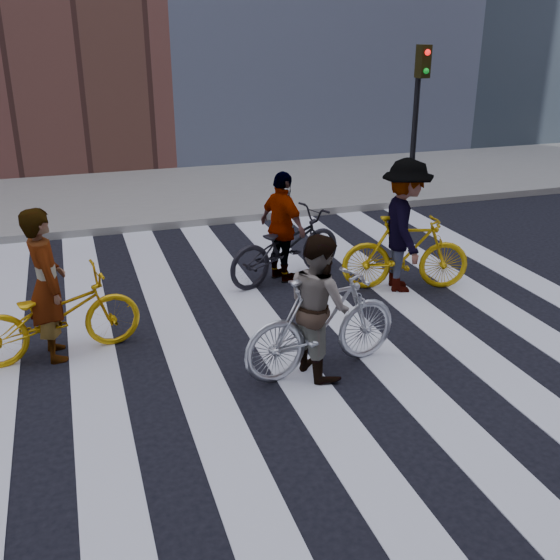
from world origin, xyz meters
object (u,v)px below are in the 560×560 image
traffic_signal (419,97)px  bike_dark_rear (286,246)px  rider_mid (319,305)px  rider_left (47,285)px  rider_right (405,226)px  bike_yellow_right (406,253)px  rider_rear (283,227)px  bike_silver_mid (322,323)px  bike_yellow_left (56,316)px

traffic_signal → bike_dark_rear: 5.70m
traffic_signal → rider_mid: 8.05m
rider_left → rider_right: (4.95, 0.61, 0.06)m
bike_dark_rear → rider_right: rider_right is taller
traffic_signal → rider_mid: traffic_signal is taller
bike_yellow_right → rider_mid: size_ratio=1.15×
traffic_signal → rider_rear: traffic_signal is taller
rider_mid → traffic_signal: bearing=-46.4°
bike_dark_rear → rider_left: bearing=94.2°
bike_yellow_right → rider_mid: (-2.14, -1.93, 0.25)m
bike_dark_rear → rider_mid: (-0.57, -2.84, 0.28)m
rider_left → rider_mid: rider_left is taller
bike_dark_rear → rider_rear: 0.31m
rider_mid → rider_right: 2.85m
traffic_signal → rider_left: (-7.56, -5.05, -1.36)m
bike_dark_rear → bike_silver_mid: bearing=149.9°
rider_left → rider_rear: size_ratio=1.08×
rider_left → rider_mid: size_ratio=1.12×
bike_yellow_right → rider_right: 0.42m
bike_silver_mid → rider_left: (-2.91, 1.32, 0.33)m
rider_mid → rider_rear: bearing=-20.3°
traffic_signal → bike_silver_mid: traffic_signal is taller
bike_silver_mid → rider_left: size_ratio=1.06×
bike_yellow_left → bike_silver_mid: bearing=-124.1°
traffic_signal → bike_yellow_left: 9.22m
bike_yellow_right → rider_left: rider_left is taller
bike_silver_mid → rider_right: (2.04, 1.93, 0.39)m
rider_left → rider_mid: (2.86, -1.32, -0.10)m
rider_left → bike_yellow_right: bearing=-92.4°
bike_dark_rear → bike_yellow_left: bearing=94.5°
bike_yellow_right → rider_rear: 1.88m
bike_dark_rear → rider_left: 3.77m
rider_mid → rider_rear: (0.52, 2.84, 0.03)m
bike_yellow_left → bike_silver_mid: bike_silver_mid is taller
bike_silver_mid → bike_yellow_left: bearing=55.4°
rider_mid → rider_left: bearing=55.4°
rider_left → rider_mid: bearing=-124.1°
bike_yellow_left → rider_rear: size_ratio=1.16×
bike_dark_rear → rider_rear: bearing=70.3°
bike_yellow_left → rider_rear: 3.68m
bike_yellow_left → rider_right: rider_right is taller
bike_yellow_right → bike_yellow_left: bearing=113.7°
bike_silver_mid → rider_right: size_ratio=1.00×
bike_yellow_left → bike_dark_rear: bike_dark_rear is taller
rider_mid → rider_right: bearing=-57.2°
rider_mid → bike_yellow_right: bearing=-57.9°
bike_yellow_right → bike_dark_rear: (-1.57, 0.91, -0.02)m
traffic_signal → bike_silver_mid: 8.06m
bike_silver_mid → rider_left: 3.21m
bike_yellow_left → traffic_signal: bearing=-65.5°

